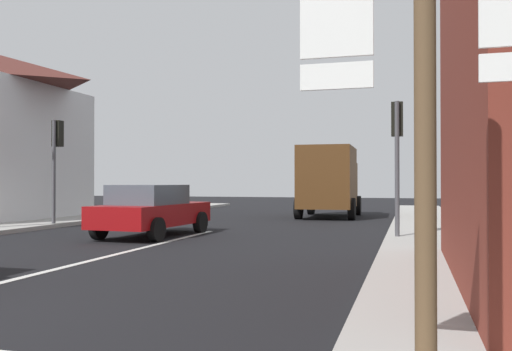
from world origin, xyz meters
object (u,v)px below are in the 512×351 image
object	(u,v)px
sedan_far	(152,210)
route_sign_post	(425,127)
traffic_light_near_right	(397,138)
delivery_truck	(329,180)
traffic_light_near_left	(57,148)

from	to	relation	value
sedan_far	route_sign_post	world-z (taller)	route_sign_post
route_sign_post	traffic_light_near_right	xyz separation A→B (m)	(-0.43, 11.10, 0.80)
sedan_far	delivery_truck	xyz separation A→B (m)	(3.70, 9.69, 0.89)
sedan_far	delivery_truck	world-z (taller)	delivery_truck
route_sign_post	traffic_light_near_left	bearing A→B (deg)	133.44
delivery_truck	route_sign_post	bearing A→B (deg)	-80.08
route_sign_post	sedan_far	bearing A→B (deg)	124.52
traffic_light_near_right	traffic_light_near_left	world-z (taller)	traffic_light_near_left
delivery_truck	route_sign_post	size ratio (longest dim) A/B	1.58
route_sign_post	traffic_light_near_left	world-z (taller)	traffic_light_near_left
delivery_truck	route_sign_post	distance (m)	20.51
delivery_truck	traffic_light_near_right	xyz separation A→B (m)	(3.11, -9.10, 1.06)
delivery_truck	traffic_light_near_left	distance (m)	11.38
route_sign_post	traffic_light_near_right	size ratio (longest dim) A/B	0.87
delivery_truck	route_sign_post	world-z (taller)	route_sign_post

